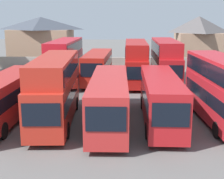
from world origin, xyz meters
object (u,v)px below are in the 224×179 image
object	(u,v)px
bus_8	(136,60)
house_terrace_centre	(198,39)
bus_7	(98,66)
bus_5	(220,86)
bus_6	(65,59)
bus_9	(165,59)
bus_3	(109,98)
bus_4	(161,97)
bus_1	(5,96)
bus_2	(55,86)
house_terrace_left	(42,40)

from	to	relation	value
bus_8	house_terrace_centre	distance (m)	21.05
bus_7	house_terrace_centre	world-z (taller)	house_terrace_centre
bus_5	bus_8	xyz separation A→B (m)	(-5.76, 14.13, 0.01)
bus_6	bus_9	world-z (taller)	bus_6
bus_3	bus_4	size ratio (longest dim) A/B	1.07
bus_5	bus_8	distance (m)	15.26
bus_4	bus_9	size ratio (longest dim) A/B	1.02
bus_1	bus_4	distance (m)	11.63
house_terrace_centre	bus_2	bearing A→B (deg)	-117.93
bus_1	bus_6	world-z (taller)	bus_6
bus_2	bus_8	bearing A→B (deg)	153.08
bus_2	house_terrace_centre	bearing A→B (deg)	148.49
bus_1	bus_7	bearing A→B (deg)	159.87
bus_2	house_terrace_centre	xyz separation A→B (m)	(17.28, 32.60, 1.22)
bus_2	bus_7	distance (m)	15.25
bus_9	bus_5	bearing A→B (deg)	8.49
bus_8	bus_6	bearing A→B (deg)	-89.47
bus_7	bus_8	bearing A→B (deg)	86.24
bus_2	bus_9	xyz separation A→B (m)	(9.82, 15.20, 0.09)
bus_3	bus_8	size ratio (longest dim) A/B	1.12
bus_6	house_terrace_centre	xyz separation A→B (m)	(19.30, 17.98, 1.13)
bus_7	bus_1	bearing A→B (deg)	-18.73
bus_3	bus_7	bearing A→B (deg)	-173.11
bus_6	bus_8	world-z (taller)	bus_6
bus_7	house_terrace_centre	xyz separation A→B (m)	(15.48, 17.47, 1.95)
house_terrace_left	house_terrace_centre	bearing A→B (deg)	2.71
bus_1	bus_2	size ratio (longest dim) A/B	1.10
house_terrace_left	bus_6	bearing A→B (deg)	-67.21
bus_4	bus_1	bearing A→B (deg)	-89.28
bus_6	house_terrace_centre	bearing A→B (deg)	133.55
bus_8	house_terrace_left	bearing A→B (deg)	-137.14
bus_6	bus_7	world-z (taller)	bus_6
bus_4	bus_7	world-z (taller)	bus_7
bus_4	bus_9	world-z (taller)	bus_9
bus_4	house_terrace_left	world-z (taller)	house_terrace_left
bus_6	bus_7	xyz separation A→B (m)	(3.81, 0.51, -0.82)
bus_3	house_terrace_centre	bearing A→B (deg)	156.79
bus_2	house_terrace_centre	size ratio (longest dim) A/B	1.40
bus_3	bus_9	distance (m)	16.57
bus_7	bus_8	xyz separation A→B (m)	(4.53, -0.46, 0.74)
bus_8	bus_9	world-z (taller)	bus_9
bus_2	bus_9	bearing A→B (deg)	143.56
bus_5	bus_1	bearing A→B (deg)	-92.37
bus_3	bus_7	distance (m)	15.56
bus_3	bus_8	xyz separation A→B (m)	(2.34, 14.95, 0.76)
bus_6	bus_7	bearing A→B (deg)	98.13
bus_1	bus_7	xyz separation A→B (m)	(5.67, 14.98, 0.09)
bus_8	house_terrace_left	xyz separation A→B (m)	(-15.38, 16.69, 1.14)
bus_5	bus_8	size ratio (longest dim) A/B	0.97
bus_1	bus_2	xyz separation A→B (m)	(3.87, -0.14, 0.82)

